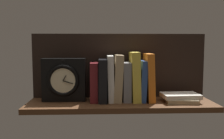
{
  "coord_description": "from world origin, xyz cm",
  "views": [
    {
      "loc": [
        -9.28,
        -119.67,
        27.73
      ],
      "look_at": [
        -4.15,
        3.15,
        15.56
      ],
      "focal_mm": 40.36,
      "sensor_mm": 36.0,
      "label": 1
    }
  ],
  "objects": [
    {
      "name": "book_yellow_seinlanguage",
      "position": [
        7.17,
        3.15,
        12.04
      ],
      "size": [
        4.69,
        14.72,
        24.19
      ],
      "primitive_type": "cube",
      "rotation": [
        0.0,
        -0.03,
        0.0
      ],
      "color": "gold",
      "rests_on": "ground_plane"
    },
    {
      "name": "book_blue_modern",
      "position": [
        10.86,
        3.15,
        9.98
      ],
      "size": [
        3.84,
        13.71,
        20.07
      ],
      "primitive_type": "cube",
      "rotation": [
        0.0,
        0.05,
        0.0
      ],
      "color": "#2D4C8E",
      "rests_on": "ground_plane"
    },
    {
      "name": "book_stack_side",
      "position": [
        28.95,
        -1.3,
        2.11
      ],
      "size": [
        18.19,
        13.9,
        4.07
      ],
      "color": "#9E8966",
      "rests_on": "ground_plane"
    },
    {
      "name": "book_maroon_dawkins",
      "position": [
        -12.89,
        3.15,
        9.5
      ],
      "size": [
        3.77,
        13.09,
        19.02
      ],
      "primitive_type": "cube",
      "rotation": [
        0.0,
        -0.0,
        0.0
      ],
      "color": "maroon",
      "rests_on": "ground_plane"
    },
    {
      "name": "book_black_skeptic",
      "position": [
        -8.66,
        3.15,
        10.34
      ],
      "size": [
        4.28,
        16.41,
        20.71
      ],
      "primitive_type": "cube",
      "rotation": [
        0.0,
        0.01,
        0.0
      ],
      "color": "black",
      "rests_on": "ground_plane"
    },
    {
      "name": "ground_plane",
      "position": [
        0.0,
        0.0,
        -1.25
      ],
      "size": [
        90.04,
        25.11,
        2.5
      ],
      "primitive_type": "cube",
      "color": "#4C2D19"
    },
    {
      "name": "book_tan_shortstories",
      "position": [
        -1.18,
        3.15,
        11.37
      ],
      "size": [
        4.93,
        13.99,
        22.89
      ],
      "primitive_type": "cube",
      "rotation": [
        0.0,
        0.05,
        0.0
      ],
      "color": "tan",
      "rests_on": "ground_plane"
    },
    {
      "name": "book_gray_chess",
      "position": [
        2.98,
        3.15,
        9.53
      ],
      "size": [
        3.84,
        12.8,
        19.06
      ],
      "primitive_type": "cube",
      "rotation": [
        0.0,
        -0.0,
        0.0
      ],
      "color": "gray",
      "rests_on": "ground_plane"
    },
    {
      "name": "book_orange_pandolfini",
      "position": [
        14.2,
        3.15,
        11.68
      ],
      "size": [
        4.13,
        15.13,
        23.47
      ],
      "primitive_type": "cube",
      "rotation": [
        0.0,
        -0.04,
        0.0
      ],
      "color": "orange",
      "rests_on": "ground_plane"
    },
    {
      "name": "framed_clock",
      "position": [
        -27.77,
        3.07,
        10.55
      ],
      "size": [
        21.07,
        6.64,
        21.07
      ],
      "color": "black",
      "rests_on": "ground_plane"
    },
    {
      "name": "book_white_catcher",
      "position": [
        -4.86,
        3.15,
        11.19
      ],
      "size": [
        3.38,
        13.91,
        22.44
      ],
      "primitive_type": "cube",
      "rotation": [
        0.0,
        -0.02,
        0.0
      ],
      "color": "silver",
      "rests_on": "ground_plane"
    },
    {
      "name": "back_panel",
      "position": [
        0.0,
        11.95,
        16.67
      ],
      "size": [
        90.04,
        1.2,
        33.35
      ],
      "primitive_type": "cube",
      "color": "black",
      "rests_on": "ground_plane"
    }
  ]
}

